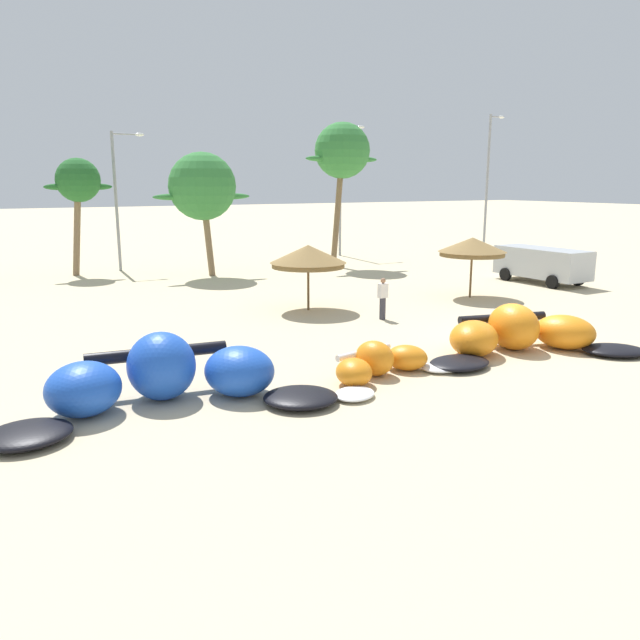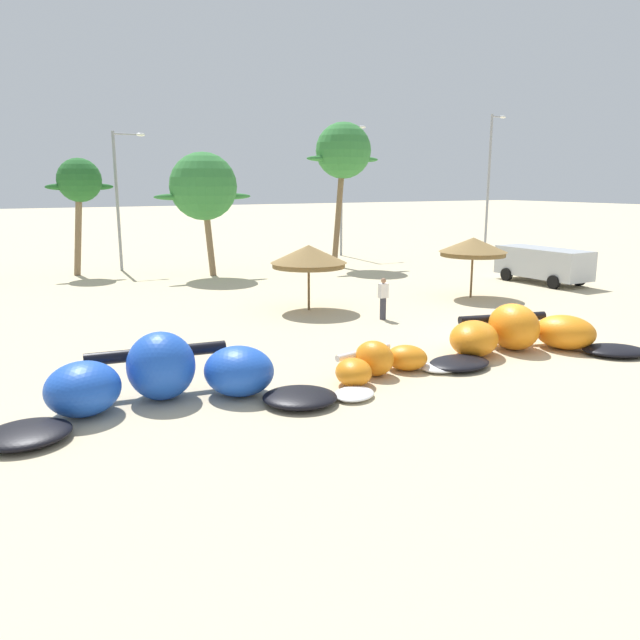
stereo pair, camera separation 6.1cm
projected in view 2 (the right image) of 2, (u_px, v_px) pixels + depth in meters
name	position (u px, v px, depth m)	size (l,w,h in m)	color
ground_plane	(511.00, 341.00, 21.17)	(260.00, 260.00, 0.00)	beige
kite_far_left	(164.00, 378.00, 15.03)	(8.18, 4.15, 1.67)	black
kite_left	(381.00, 364.00, 17.16)	(4.76, 2.75, 0.97)	white
kite_left_of_center	(520.00, 335.00, 19.70)	(7.36, 4.37, 1.46)	black
beach_umbrella_near_van	(309.00, 256.00, 25.86)	(3.15, 3.15, 2.72)	brown
beach_umbrella_middle	(473.00, 247.00, 28.77)	(3.09, 3.09, 2.77)	brown
parked_van	(541.00, 262.00, 33.29)	(2.25, 5.09, 1.84)	#B2B7BC
person_near_kites	(383.00, 299.00, 24.38)	(0.36, 0.24, 1.62)	#383842
palm_left	(79.00, 182.00, 35.36)	(3.67, 2.45, 6.57)	#7F6647
palm_left_of_gap	(203.00, 187.00, 34.93)	(5.60, 3.73, 6.88)	#7F6647
palm_center_left	(343.00, 152.00, 38.87)	(5.13, 3.42, 8.85)	brown
lamppost_west	(120.00, 193.00, 37.35)	(1.97, 0.24, 8.13)	gray
lamppost_west_center	(344.00, 183.00, 45.08)	(2.08, 0.24, 9.24)	gray
lamppost_east_center	(490.00, 179.00, 45.80)	(1.39, 0.24, 9.97)	gray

